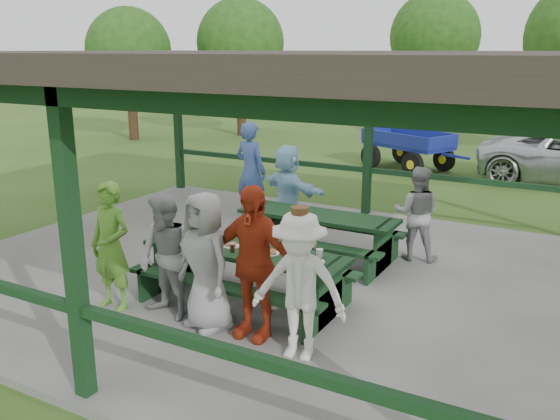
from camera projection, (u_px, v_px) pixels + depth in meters
The scene contains 18 objects.
ground at pixel (276, 277), 9.06m from camera, with size 90.00×90.00×0.00m, color #36531A.
concrete_slab at pixel (276, 274), 9.05m from camera, with size 10.00×8.00×0.10m, color #63635E.
pavilion_structure at pixel (275, 64), 8.23m from camera, with size 10.60×8.60×3.24m.
picnic_table_near at pixel (245, 268), 7.80m from camera, with size 2.79×1.39×0.75m.
picnic_table_far at pixel (317, 231), 9.44m from camera, with size 2.55×1.39×0.75m.
table_setting at pixel (243, 245), 7.76m from camera, with size 2.34×0.45×0.10m.
contestant_green at pixel (111, 246), 7.56m from camera, with size 0.61×0.40×1.67m, color #54902B.
contestant_grey_left at pixel (166, 258), 7.29m from camera, with size 0.77×0.60×1.58m, color gray.
contestant_grey_mid at pixel (206, 262), 7.00m from camera, with size 0.82×0.54×1.69m, color gray.
contestant_red at pixel (253, 262), 6.77m from camera, with size 1.07×0.45×1.83m, color #AD3116.
contestant_white_fedora at pixel (299, 286), 6.31m from camera, with size 1.13×0.73×1.70m.
spectator_lblue at pixel (288, 191), 10.55m from camera, with size 1.54×0.49×1.67m, color #98CCEB.
spectator_blue at pixel (251, 171), 11.61m from camera, with size 0.70×0.46×1.93m, color #3A5597.
spectator_grey at pixel (417, 213), 9.37m from camera, with size 0.73×0.57×1.51m, color gray.
farm_trailer at pixel (407, 149), 17.03m from camera, with size 3.36×2.31×1.20m.
tree_far_left at pixel (240, 43), 22.99m from camera, with size 3.40×3.40×5.31m.
tree_left at pixel (435, 37), 24.23m from camera, with size 3.64×3.64×5.69m.
tree_edge_left at pixel (129, 51), 21.91m from camera, with size 3.13×3.13×4.89m.
Camera 1 is at (4.15, -7.38, 3.37)m, focal length 38.00 mm.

